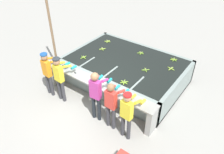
% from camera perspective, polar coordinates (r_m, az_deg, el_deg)
% --- Properties ---
extents(ground_plane, '(80.00, 80.00, 0.00)m').
position_cam_1_polar(ground_plane, '(7.27, -4.92, -7.90)').
color(ground_plane, '#A3A099').
rests_on(ground_plane, ground).
extents(wash_tank, '(4.16, 2.89, 0.90)m').
position_cam_1_polar(wash_tank, '(8.17, 3.51, 1.72)').
color(wash_tank, gray).
rests_on(wash_tank, ground).
extents(work_ledge, '(4.16, 0.45, 0.90)m').
position_cam_1_polar(work_ledge, '(6.98, -3.99, -3.15)').
color(work_ledge, '#9E9E99').
rests_on(work_ledge, ground).
extents(worker_0, '(0.45, 0.73, 1.62)m').
position_cam_1_polar(worker_0, '(7.51, -16.41, 1.70)').
color(worker_0, '#38383D').
rests_on(worker_0, ground).
extents(worker_1, '(0.44, 0.73, 1.64)m').
position_cam_1_polar(worker_1, '(7.14, -13.50, 0.43)').
color(worker_1, '#38383D').
rests_on(worker_1, ground).
extents(worker_2, '(0.45, 0.73, 1.70)m').
position_cam_1_polar(worker_2, '(6.25, -4.14, -3.92)').
color(worker_2, '#1E2328').
rests_on(worker_2, ground).
extents(worker_3, '(0.41, 0.71, 1.59)m').
position_cam_1_polar(worker_3, '(6.03, -0.08, -6.56)').
color(worker_3, '#38383D').
rests_on(worker_3, ground).
extents(worker_4, '(0.44, 0.72, 1.56)m').
position_cam_1_polar(worker_4, '(5.78, 4.05, -9.05)').
color(worker_4, '#38383D').
rests_on(worker_4, ground).
extents(banana_bunch_floating_0, '(0.27, 0.28, 0.08)m').
position_cam_1_polar(banana_bunch_floating_0, '(9.19, -1.16, 9.32)').
color(banana_bunch_floating_0, '#9EC642').
rests_on(banana_bunch_floating_0, wash_tank).
extents(banana_bunch_floating_1, '(0.23, 0.23, 0.08)m').
position_cam_1_polar(banana_bunch_floating_1, '(7.43, 8.75, 1.86)').
color(banana_bunch_floating_1, '#75A333').
rests_on(banana_bunch_floating_1, wash_tank).
extents(banana_bunch_floating_2, '(0.28, 0.28, 0.08)m').
position_cam_1_polar(banana_bunch_floating_2, '(8.11, -7.46, 5.15)').
color(banana_bunch_floating_2, '#7FAD33').
rests_on(banana_bunch_floating_2, wash_tank).
extents(banana_bunch_floating_3, '(0.28, 0.28, 0.08)m').
position_cam_1_polar(banana_bunch_floating_3, '(8.22, 15.81, 4.44)').
color(banana_bunch_floating_3, '#7FAD33').
rests_on(banana_bunch_floating_3, wash_tank).
extents(banana_bunch_floating_4, '(0.28, 0.28, 0.08)m').
position_cam_1_polar(banana_bunch_floating_4, '(7.67, 15.14, 2.16)').
color(banana_bunch_floating_4, '#9EC642').
rests_on(banana_bunch_floating_4, wash_tank).
extents(banana_bunch_floating_5, '(0.24, 0.24, 0.08)m').
position_cam_1_polar(banana_bunch_floating_5, '(8.61, -2.53, 7.35)').
color(banana_bunch_floating_5, '#93BC3D').
rests_on(banana_bunch_floating_5, wash_tank).
extents(banana_bunch_floating_6, '(0.27, 0.28, 0.08)m').
position_cam_1_polar(banana_bunch_floating_6, '(8.39, 7.49, 6.25)').
color(banana_bunch_floating_6, '#75A333').
rests_on(banana_bunch_floating_6, wash_tank).
extents(banana_bunch_floating_7, '(0.28, 0.27, 0.08)m').
position_cam_1_polar(banana_bunch_floating_7, '(6.79, 3.19, -1.35)').
color(banana_bunch_floating_7, '#7FAD33').
rests_on(banana_bunch_floating_7, wash_tank).
extents(knife_0, '(0.35, 0.11, 0.02)m').
position_cam_1_polar(knife_0, '(7.26, -9.33, 0.86)').
color(knife_0, silver).
rests_on(knife_0, work_ledge).
extents(knife_1, '(0.32, 0.20, 0.02)m').
position_cam_1_polar(knife_1, '(6.64, -3.15, -2.45)').
color(knife_1, silver).
rests_on(knife_1, work_ledge).
extents(support_post_left, '(0.09, 0.09, 3.20)m').
position_cam_1_polar(support_post_left, '(8.70, -15.49, 11.42)').
color(support_post_left, '#846647').
rests_on(support_post_left, ground).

